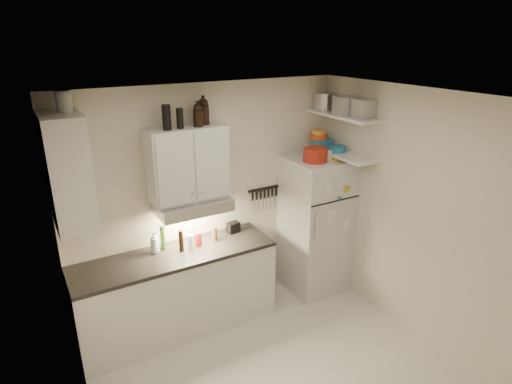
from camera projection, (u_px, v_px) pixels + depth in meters
floor at (281, 380)px, 4.04m from camera, size 3.20×3.00×0.02m
ceiling at (288, 99)px, 3.13m from camera, size 3.20×3.00×0.02m
back_wall at (210, 200)px, 4.80m from camera, size 3.20×0.02×2.60m
left_wall at (82, 318)px, 2.82m from camera, size 0.02×3.00×2.60m
right_wall at (416, 218)px, 4.34m from camera, size 0.02×3.00×2.60m
base_cabinet at (178, 293)px, 4.59m from camera, size 2.10×0.60×0.88m
countertop at (175, 255)px, 4.43m from camera, size 2.10×0.62×0.04m
upper_cabinet at (188, 163)px, 4.34m from camera, size 0.80×0.33×0.75m
side_cabinet at (68, 172)px, 3.65m from camera, size 0.33×0.55×1.00m
range_hood at (192, 205)px, 4.44m from camera, size 0.76×0.46×0.12m
fridge at (315, 225)px, 5.27m from camera, size 0.70×0.68×1.70m
shelf_hi at (343, 116)px, 4.78m from camera, size 0.30×0.95×0.03m
shelf_lo at (340, 154)px, 4.94m from camera, size 0.30×0.95×0.03m
knife_strip at (264, 189)px, 5.11m from camera, size 0.42×0.02×0.03m
dutch_oven at (315, 155)px, 4.82m from camera, size 0.32×0.32×0.16m
book_stack at (336, 156)px, 4.94m from camera, size 0.19×0.23×0.07m
spice_jar at (329, 155)px, 4.88m from camera, size 0.09×0.09×0.11m
stock_pot at (325, 101)px, 5.05m from camera, size 0.29×0.29×0.19m
tin_a at (344, 106)px, 4.67m from camera, size 0.24×0.22×0.21m
tin_b at (364, 108)px, 4.55m from camera, size 0.20×0.20×0.20m
bowl_teal at (322, 143)px, 5.14m from camera, size 0.25×0.25×0.10m
bowl_orange at (319, 137)px, 5.11m from camera, size 0.20×0.20×0.06m
bowl_yellow at (319, 132)px, 5.09m from camera, size 0.16×0.16×0.05m
plates at (335, 149)px, 4.97m from camera, size 0.28×0.28×0.06m
growler_a at (198, 115)px, 4.17m from camera, size 0.11×0.11×0.23m
growler_b at (204, 111)px, 4.27m from camera, size 0.15×0.15×0.27m
thermos_a at (180, 118)px, 4.10m from camera, size 0.07×0.07×0.20m
thermos_b at (167, 117)px, 4.02m from camera, size 0.11×0.11×0.24m
side_jar at (64, 101)px, 3.53m from camera, size 0.17×0.17×0.17m
soap_bottle at (154, 241)px, 4.40m from camera, size 0.13×0.13×0.26m
pepper_mill at (215, 234)px, 4.69m from camera, size 0.06×0.06×0.16m
oil_bottle at (163, 238)px, 4.47m from camera, size 0.05×0.05×0.27m
vinegar_bottle at (181, 241)px, 4.44m from camera, size 0.06×0.06×0.24m
clear_bottle at (191, 242)px, 4.49m from camera, size 0.07×0.07×0.17m
red_jar at (198, 239)px, 4.58m from camera, size 0.09×0.09×0.15m
caddy at (233, 227)px, 4.89m from camera, size 0.15×0.12×0.12m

